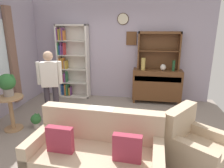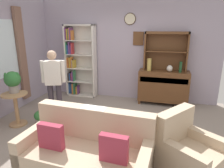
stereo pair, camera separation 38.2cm
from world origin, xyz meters
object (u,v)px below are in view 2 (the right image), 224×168
(bookshelf, at_px, (78,62))
(coffee_table, at_px, (102,121))
(vase_tall, at_px, (149,65))
(person_reading, at_px, (54,80))
(sideboard, at_px, (163,86))
(plant_stand, at_px, (16,106))
(sideboard_hutch, at_px, (166,46))
(book_stack, at_px, (99,114))
(potted_plant_small, at_px, (39,116))
(couch_floral, at_px, (87,153))
(vase_round, at_px, (170,68))
(bottle_wine, at_px, (180,67))
(armchair_floral, at_px, (188,154))
(potted_plant_large, at_px, (12,80))

(bookshelf, distance_m, coffee_table, 2.71)
(vase_tall, xyz_separation_m, person_reading, (-1.93, -1.50, -0.17))
(sideboard, bearing_deg, plant_stand, -145.23)
(sideboard_hutch, distance_m, plant_stand, 3.84)
(sideboard_hutch, height_order, book_stack, sideboard_hutch)
(potted_plant_small, height_order, person_reading, person_reading)
(couch_floral, xyz_separation_m, coffee_table, (-0.08, 0.94, 0.04))
(person_reading, bearing_deg, sideboard, 34.28)
(bookshelf, bearing_deg, vase_round, -3.33)
(bottle_wine, distance_m, armchair_floral, 2.66)
(potted_plant_large, bearing_deg, vase_round, 31.68)
(sideboard, xyz_separation_m, bottle_wine, (0.39, -0.09, 0.55))
(sideboard_hutch, xyz_separation_m, book_stack, (-1.12, -2.16, -1.09))
(vase_tall, xyz_separation_m, potted_plant_small, (-2.14, -1.83, -0.91))
(vase_tall, relative_size, potted_plant_small, 1.10)
(bottle_wine, xyz_separation_m, potted_plant_small, (-2.92, -1.82, -0.89))
(bottle_wine, xyz_separation_m, couch_floral, (-1.35, -2.95, -0.75))
(vase_tall, xyz_separation_m, coffee_table, (-0.65, -2.02, -0.73))
(sideboard_hutch, height_order, coffee_table, sideboard_hutch)
(sideboard, xyz_separation_m, sideboard_hutch, (0.00, 0.11, 1.05))
(sideboard, relative_size, bottle_wine, 4.66)
(book_stack, bearing_deg, sideboard_hutch, 62.60)
(sideboard_hutch, distance_m, armchair_floral, 3.06)
(bookshelf, relative_size, person_reading, 1.35)
(sideboard, xyz_separation_m, potted_plant_small, (-2.53, -1.91, -0.34))
(potted_plant_large, bearing_deg, vase_tall, 36.29)
(armchair_floral, xyz_separation_m, potted_plant_large, (-3.43, 0.63, 0.68))
(sideboard_hutch, bearing_deg, potted_plant_small, -141.44)
(armchair_floral, height_order, plant_stand, armchair_floral)
(bottle_wine, bearing_deg, plant_stand, -149.59)
(bottle_wine, xyz_separation_m, potted_plant_large, (-3.40, -1.92, -0.09))
(bookshelf, height_order, armchair_floral, bookshelf)
(plant_stand, distance_m, person_reading, 0.94)
(sideboard_hutch, distance_m, person_reading, 2.94)
(bookshelf, bearing_deg, potted_plant_small, -91.58)
(couch_floral, bearing_deg, coffee_table, 94.93)
(sideboard, height_order, vase_tall, vase_tall)
(coffee_table, bearing_deg, person_reading, 157.57)
(couch_floral, height_order, potted_plant_large, potted_plant_large)
(bottle_wine, distance_m, coffee_table, 2.57)
(bottle_wine, xyz_separation_m, armchair_floral, (0.03, -2.55, -0.77))
(armchair_floral, height_order, person_reading, person_reading)
(bottle_wine, height_order, book_stack, bottle_wine)
(vase_tall, height_order, book_stack, vase_tall)
(bottle_wine, distance_m, potted_plant_large, 3.90)
(couch_floral, relative_size, book_stack, 8.64)
(sideboard_hutch, bearing_deg, bottle_wine, -26.96)
(book_stack, bearing_deg, vase_tall, 69.70)
(vase_round, bearing_deg, armchair_floral, -83.64)
(sideboard, height_order, sideboard_hutch, sideboard_hutch)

